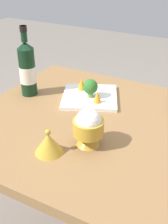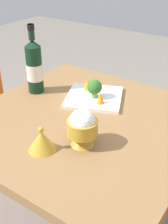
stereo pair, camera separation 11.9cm
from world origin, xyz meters
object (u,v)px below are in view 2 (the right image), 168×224
(wine_bottle, at_px, (34,67))
(rice_bowl_lid, at_px, (43,141))
(broccoli_floret, at_px, (95,87))
(rice_bowl, at_px, (82,127))
(carrot_garnish_left, at_px, (87,84))
(carrot_garnish_right, at_px, (101,98))
(serving_plate, at_px, (94,97))

(wine_bottle, distance_m, rice_bowl_lid, 0.49)
(rice_bowl_lid, height_order, broccoli_floret, broccoli_floret)
(rice_bowl, bearing_deg, carrot_garnish_left, 121.69)
(rice_bowl_lid, relative_size, carrot_garnish_right, 1.82)
(serving_plate, height_order, carrot_garnish_right, carrot_garnish_right)
(rice_bowl_lid, bearing_deg, serving_plate, 98.60)
(wine_bottle, xyz_separation_m, broccoli_floret, (0.29, 0.08, -0.06))
(rice_bowl_lid, bearing_deg, wine_bottle, 135.61)
(carrot_garnish_left, distance_m, carrot_garnish_right, 0.16)
(rice_bowl, xyz_separation_m, rice_bowl_lid, (-0.09, -0.10, -0.04))
(rice_bowl, relative_size, broccoli_floret, 1.65)
(rice_bowl_lid, bearing_deg, rice_bowl, 47.95)
(broccoli_floret, distance_m, carrot_garnish_left, 0.09)
(serving_plate, distance_m, broccoli_floret, 0.06)
(wine_bottle, distance_m, broccoli_floret, 0.30)
(carrot_garnish_right, bearing_deg, wine_bottle, -172.20)
(rice_bowl, distance_m, broccoli_floret, 0.34)
(rice_bowl_lid, xyz_separation_m, carrot_garnish_right, (0.00, 0.38, 0.01))
(wine_bottle, relative_size, rice_bowl, 2.29)
(carrot_garnish_right, bearing_deg, rice_bowl, -71.32)
(rice_bowl, bearing_deg, broccoli_floret, 115.76)
(rice_bowl, height_order, rice_bowl_lid, rice_bowl)
(wine_bottle, xyz_separation_m, rice_bowl_lid, (0.34, -0.33, -0.09))
(serving_plate, bearing_deg, wine_bottle, -161.68)
(broccoli_floret, bearing_deg, rice_bowl_lid, -82.38)
(rice_bowl, distance_m, rice_bowl_lid, 0.15)
(rice_bowl_lid, xyz_separation_m, carrot_garnish_left, (-0.13, 0.47, 0.01))
(rice_bowl_lid, distance_m, carrot_garnish_right, 0.38)
(serving_plate, bearing_deg, carrot_garnish_right, -34.70)
(wine_bottle, bearing_deg, rice_bowl, -27.84)
(rice_bowl_lid, height_order, carrot_garnish_right, rice_bowl_lid)
(carrot_garnish_left, relative_size, carrot_garnish_right, 1.04)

